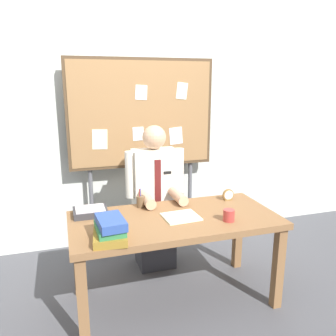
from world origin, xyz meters
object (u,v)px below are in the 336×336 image
(paper_tray, at_px, (90,212))
(open_notebook, at_px, (181,217))
(desk, at_px, (175,228))
(desk_clock, at_px, (228,195))
(book_stack, at_px, (110,230))
(pen_holder, at_px, (141,201))
(person, at_px, (155,203))
(coffee_mug, at_px, (229,215))
(bulletin_board, at_px, (142,116))

(paper_tray, bearing_deg, open_notebook, -21.58)
(desk, relative_size, desk_clock, 15.98)
(desk, xyz_separation_m, book_stack, (-0.53, -0.24, 0.16))
(desk, relative_size, paper_tray, 6.15)
(open_notebook, xyz_separation_m, pen_holder, (-0.24, 0.32, 0.04))
(person, distance_m, coffee_mug, 0.86)
(pen_holder, bearing_deg, desk, -55.74)
(book_stack, distance_m, pen_holder, 0.63)
(book_stack, bearing_deg, pen_holder, 58.48)
(pen_holder, bearing_deg, open_notebook, -52.25)
(desk, distance_m, open_notebook, 0.11)
(open_notebook, xyz_separation_m, paper_tray, (-0.66, 0.26, 0.02))
(pen_holder, bearing_deg, desk_clock, -4.42)
(desk_clock, bearing_deg, bulletin_board, 124.92)
(desk, bearing_deg, person, 90.00)
(desk, height_order, desk_clock, desk_clock)
(desk_clock, xyz_separation_m, coffee_mug, (-0.21, -0.42, -0.00))
(book_stack, distance_m, desk_clock, 1.20)
(coffee_mug, bearing_deg, desk_clock, 63.52)
(pen_holder, bearing_deg, person, 55.01)
(person, bearing_deg, paper_tray, -151.22)
(bulletin_board, xyz_separation_m, paper_tray, (-0.62, -0.82, -0.65))
(desk_clock, height_order, paper_tray, desk_clock)
(desk, distance_m, coffee_mug, 0.43)
(desk, height_order, book_stack, book_stack)
(open_notebook, bearing_deg, desk, 155.07)
(bulletin_board, relative_size, desk_clock, 19.72)
(person, height_order, book_stack, person)
(book_stack, bearing_deg, bulletin_board, 67.81)
(book_stack, relative_size, open_notebook, 1.14)
(desk, distance_m, person, 0.58)
(desk, xyz_separation_m, desk_clock, (0.57, 0.24, 0.13))
(person, bearing_deg, bulletin_board, 89.99)
(bulletin_board, xyz_separation_m, coffee_mug, (0.36, -1.25, -0.64))
(open_notebook, distance_m, pen_holder, 0.40)
(open_notebook, bearing_deg, paper_tray, 158.42)
(coffee_mug, distance_m, pen_holder, 0.74)
(book_stack, height_order, paper_tray, book_stack)
(pen_holder, bearing_deg, paper_tray, -172.77)
(book_stack, height_order, coffee_mug, book_stack)
(desk, xyz_separation_m, pen_holder, (-0.20, 0.30, 0.14))
(coffee_mug, xyz_separation_m, paper_tray, (-0.98, 0.43, -0.02))
(coffee_mug, relative_size, paper_tray, 0.34)
(person, height_order, open_notebook, person)
(person, height_order, coffee_mug, person)
(pen_holder, bearing_deg, bulletin_board, 75.23)
(desk, relative_size, bulletin_board, 0.81)
(desk, xyz_separation_m, open_notebook, (0.04, -0.02, 0.10))
(person, xyz_separation_m, book_stack, (-0.53, -0.82, 0.16))
(book_stack, bearing_deg, desk_clock, 23.32)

